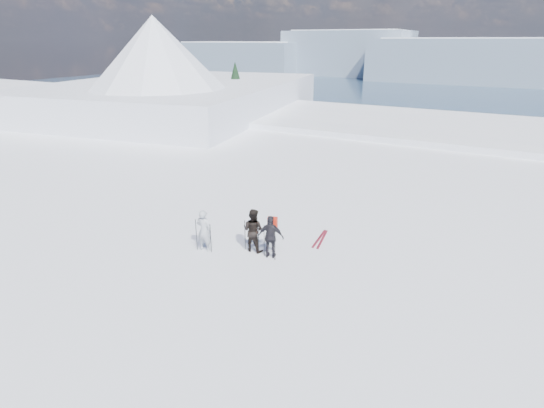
{
  "coord_description": "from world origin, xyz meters",
  "views": [
    {
      "loc": [
        4.96,
        -9.87,
        7.4
      ],
      "look_at": [
        -2.08,
        3.0,
        1.69
      ],
      "focal_mm": 28.0,
      "sensor_mm": 36.0,
      "label": 1
    }
  ],
  "objects_px": {
    "skis_loose": "(321,239)",
    "skier_pack": "(271,237)",
    "skier_grey": "(204,230)",
    "skier_dark": "(253,230)"
  },
  "relations": [
    {
      "from": "skier_grey",
      "to": "skier_dark",
      "type": "distance_m",
      "value": 1.82
    },
    {
      "from": "skier_pack",
      "to": "skier_grey",
      "type": "bearing_deg",
      "value": 0.85
    },
    {
      "from": "skier_dark",
      "to": "skier_pack",
      "type": "distance_m",
      "value": 0.84
    },
    {
      "from": "skier_grey",
      "to": "skis_loose",
      "type": "bearing_deg",
      "value": -144.12
    },
    {
      "from": "skier_dark",
      "to": "skis_loose",
      "type": "height_order",
      "value": "skier_dark"
    },
    {
      "from": "skier_grey",
      "to": "skier_pack",
      "type": "height_order",
      "value": "skier_grey"
    },
    {
      "from": "skier_dark",
      "to": "skis_loose",
      "type": "bearing_deg",
      "value": -133.07
    },
    {
      "from": "skier_grey",
      "to": "skier_pack",
      "type": "relative_size",
      "value": 1.01
    },
    {
      "from": "skier_pack",
      "to": "skis_loose",
      "type": "height_order",
      "value": "skier_pack"
    },
    {
      "from": "skis_loose",
      "to": "skier_pack",
      "type": "bearing_deg",
      "value": -114.81
    }
  ]
}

